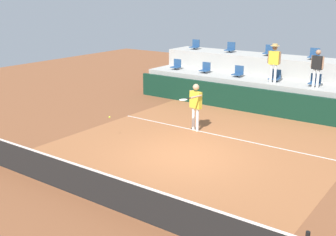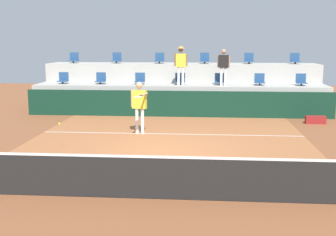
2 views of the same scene
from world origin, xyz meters
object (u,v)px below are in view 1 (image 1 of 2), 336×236
at_px(stadium_chair_lower_mid_left, 238,72).
at_px(stadium_chair_upper_far_left, 195,45).
at_px(tennis_player, 195,102).
at_px(stadium_chair_upper_mid_left, 269,51).
at_px(stadium_chair_lower_center, 275,76).
at_px(stadium_chair_lower_mid_right, 315,81).
at_px(tennis_ball, 110,117).
at_px(spectator_with_hat, 274,59).
at_px(spectator_in_white, 317,65).
at_px(stadium_chair_upper_left, 230,48).
at_px(stadium_chair_lower_left, 205,68).
at_px(stadium_chair_upper_mid_right, 314,55).
at_px(stadium_chair_lower_far_left, 176,65).

distance_m(stadium_chair_lower_mid_left, stadium_chair_upper_far_left, 4.07).
relative_size(stadium_chair_lower_mid_left, tennis_player, 0.29).
bearing_deg(stadium_chair_upper_mid_left, stadium_chair_lower_center, -58.43).
bearing_deg(stadium_chair_upper_mid_left, stadium_chair_lower_mid_right, -32.05).
relative_size(tennis_player, tennis_ball, 26.61).
xyz_separation_m(spectator_with_hat, spectator_in_white, (1.85, -0.00, -0.10)).
bearing_deg(stadium_chair_lower_center, stadium_chair_upper_left, 150.78).
bearing_deg(stadium_chair_upper_left, stadium_chair_lower_center, -29.22).
bearing_deg(stadium_chair_upper_left, stadium_chair_lower_left, -102.28).
bearing_deg(stadium_chair_lower_left, stadium_chair_lower_mid_right, 0.00).
distance_m(stadium_chair_lower_left, tennis_ball, 7.46).
bearing_deg(stadium_chair_upper_far_left, stadium_chair_lower_center, -18.54).
distance_m(stadium_chair_upper_far_left, stadium_chair_upper_mid_left, 4.26).
relative_size(stadium_chair_lower_mid_right, stadium_chair_upper_mid_right, 1.00).
bearing_deg(stadium_chair_upper_mid_right, spectator_in_white, -69.41).
bearing_deg(tennis_ball, stadium_chair_lower_mid_right, 56.74).
relative_size(spectator_with_hat, spectator_in_white, 1.07).
bearing_deg(spectator_with_hat, stadium_chair_lower_left, 174.01).
bearing_deg(stadium_chair_upper_mid_left, stadium_chair_lower_left, -144.29).
xyz_separation_m(stadium_chair_lower_mid_left, tennis_ball, (-1.28, -7.42, -0.66)).
relative_size(stadium_chair_upper_left, spectator_in_white, 0.33).
height_order(stadium_chair_upper_far_left, spectator_in_white, spectator_in_white).
xyz_separation_m(stadium_chair_upper_far_left, tennis_ball, (2.27, -9.22, -1.51)).
distance_m(stadium_chair_upper_mid_left, spectator_with_hat, 2.47).
distance_m(tennis_player, spectator_in_white, 5.52).
bearing_deg(stadium_chair_lower_mid_left, stadium_chair_upper_mid_left, 68.47).
xyz_separation_m(stadium_chair_lower_left, stadium_chair_upper_mid_left, (2.50, 1.80, 0.85)).
xyz_separation_m(stadium_chair_upper_mid_right, spectator_in_white, (0.82, -2.18, -0.12)).
height_order(stadium_chair_lower_center, stadium_chair_lower_mid_right, same).
xyz_separation_m(stadium_chair_lower_mid_right, spectator_with_hat, (-1.72, -0.38, 0.82)).
relative_size(stadium_chair_lower_far_left, tennis_player, 0.29).
relative_size(stadium_chair_lower_left, spectator_in_white, 0.33).
bearing_deg(stadium_chair_lower_far_left, spectator_in_white, -3.03).
xyz_separation_m(spectator_with_hat, tennis_ball, (-3.14, -7.03, -1.49)).
height_order(stadium_chair_upper_left, tennis_player, stadium_chair_upper_left).
xyz_separation_m(tennis_player, spectator_in_white, (3.02, 4.50, 1.07)).
xyz_separation_m(stadium_chair_upper_far_left, tennis_player, (4.25, -6.69, -1.19)).
relative_size(stadium_chair_upper_mid_left, stadium_chair_upper_mid_right, 1.00).
distance_m(stadium_chair_lower_left, tennis_player, 5.50).
distance_m(stadium_chair_upper_far_left, tennis_player, 8.01).
relative_size(tennis_player, spectator_with_hat, 1.06).
bearing_deg(tennis_player, spectator_with_hat, 75.52).
height_order(stadium_chair_lower_far_left, tennis_player, tennis_player).
xyz_separation_m(stadium_chair_upper_left, tennis_ball, (0.12, -9.22, -1.51)).
relative_size(stadium_chair_lower_mid_left, stadium_chair_upper_mid_left, 1.00).
height_order(stadium_chair_upper_left, stadium_chair_upper_mid_left, same).
bearing_deg(stadium_chair_lower_left, stadium_chair_lower_far_left, 180.00).
height_order(stadium_chair_lower_left, stadium_chair_upper_mid_left, stadium_chair_upper_mid_left).
bearing_deg(stadium_chair_upper_left, stadium_chair_upper_mid_right, 0.00).
distance_m(tennis_player, spectator_with_hat, 4.79).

